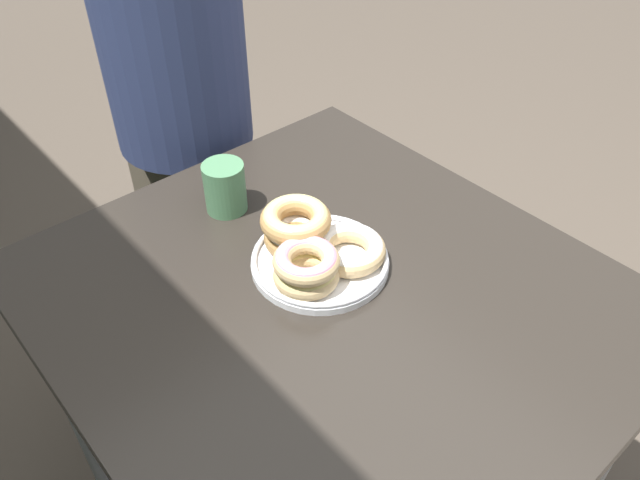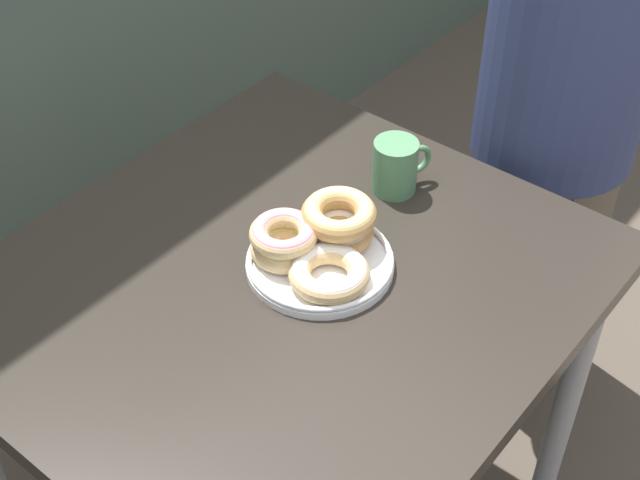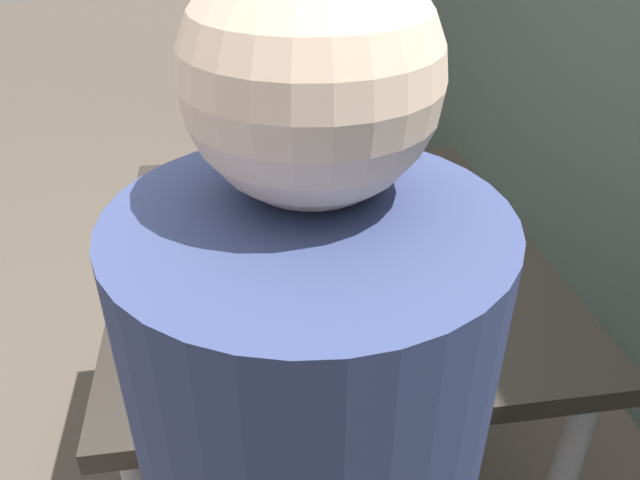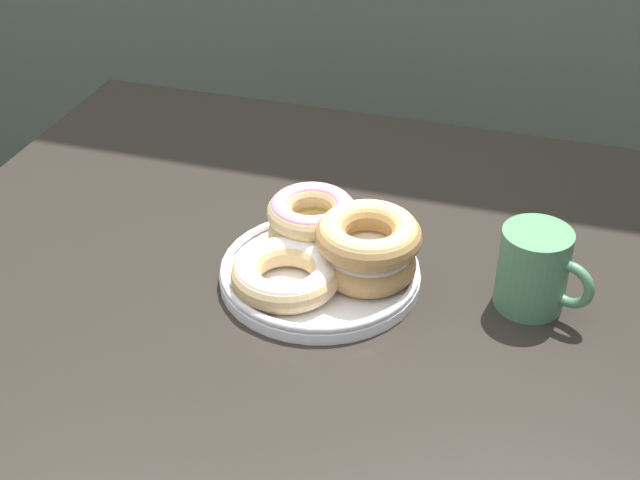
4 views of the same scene
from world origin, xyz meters
TOP-DOWN VIEW (x-y plane):
  - dining_table at (0.00, 0.13)m, footprint 0.97×0.88m
  - donut_plate at (0.07, 0.11)m, footprint 0.27×0.26m
  - coffee_mug at (0.31, 0.13)m, footprint 0.11×0.08m
  - person_figure at (0.70, -0.00)m, footprint 0.35×0.33m

SIDE VIEW (x-z plane):
  - dining_table at x=0.00m, z-range 0.30..1.06m
  - person_figure at x=0.70m, z-range 0.06..1.50m
  - donut_plate at x=0.07m, z-range 0.76..0.85m
  - coffee_mug at x=0.31m, z-range 0.77..0.87m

